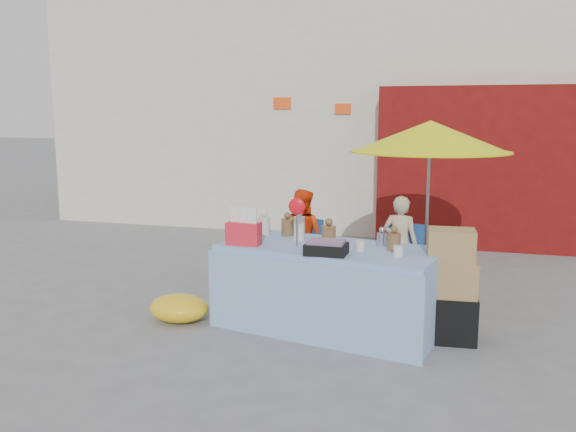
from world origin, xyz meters
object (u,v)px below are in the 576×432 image
(chair_right, at_px, (398,274))
(umbrella, at_px, (430,137))
(market_table, at_px, (328,286))
(chair_left, at_px, (299,267))
(vendor_orange, at_px, (301,237))
(vendor_beige, at_px, (400,244))
(box_stack, at_px, (451,290))

(chair_right, relative_size, umbrella, 0.41)
(market_table, xyz_separation_m, chair_left, (-0.69, 1.37, -0.18))
(chair_left, bearing_deg, umbrella, 22.71)
(chair_left, height_order, chair_right, same)
(chair_right, distance_m, umbrella, 1.69)
(market_table, height_order, umbrella, umbrella)
(chair_right, height_order, vendor_orange, vendor_orange)
(chair_left, distance_m, vendor_beige, 1.30)
(vendor_beige, bearing_deg, chair_right, 103.71)
(chair_right, height_order, umbrella, umbrella)
(vendor_beige, bearing_deg, market_table, 81.81)
(chair_left, distance_m, umbrella, 2.27)
(chair_left, distance_m, box_stack, 2.34)
(chair_right, distance_m, vendor_orange, 1.31)
(market_table, bearing_deg, box_stack, 11.30)
(vendor_orange, distance_m, umbrella, 2.01)
(vendor_beige, bearing_deg, chair_left, 18.44)
(chair_right, relative_size, vendor_beige, 0.71)
(market_table, bearing_deg, chair_left, 128.00)
(vendor_orange, bearing_deg, chair_left, 103.71)
(market_table, distance_m, chair_right, 1.49)
(vendor_beige, height_order, umbrella, umbrella)
(chair_right, bearing_deg, box_stack, -52.85)
(market_table, xyz_separation_m, chair_right, (0.56, 1.37, -0.18))
(chair_right, bearing_deg, vendor_orange, -173.85)
(chair_right, xyz_separation_m, vendor_beige, (-0.00, 0.13, 0.34))
(box_stack, bearing_deg, market_table, 179.89)
(vendor_beige, distance_m, umbrella, 1.34)
(chair_right, bearing_deg, umbrella, 56.09)
(umbrella, bearing_deg, vendor_orange, -174.47)
(market_table, distance_m, umbrella, 2.36)
(chair_left, bearing_deg, market_table, -51.12)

